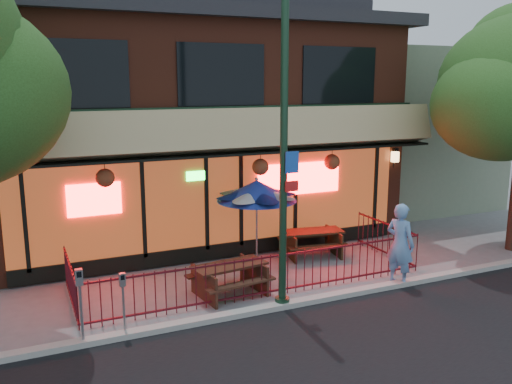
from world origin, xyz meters
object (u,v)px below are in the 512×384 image
(street_light, at_px, (284,164))
(parking_meter_far, at_px, (80,294))
(picnic_table_right, at_px, (312,239))
(pedestrian, at_px, (400,244))
(parking_meter_near, at_px, (123,294))
(picnic_table_left, at_px, (230,275))
(patio_umbrella, at_px, (257,191))

(street_light, height_order, parking_meter_far, street_light)
(picnic_table_right, bearing_deg, pedestrian, -73.07)
(pedestrian, relative_size, parking_meter_near, 1.57)
(picnic_table_right, bearing_deg, parking_meter_near, -154.10)
(parking_meter_near, bearing_deg, picnic_table_left, 22.83)
(street_light, distance_m, pedestrian, 3.84)
(patio_umbrella, distance_m, parking_meter_far, 5.64)
(picnic_table_right, height_order, pedestrian, pedestrian)
(street_light, relative_size, patio_umbrella, 2.93)
(street_light, distance_m, picnic_table_left, 3.00)
(street_light, relative_size, parking_meter_far, 4.67)
(picnic_table_left, distance_m, patio_umbrella, 2.64)
(picnic_table_left, height_order, parking_meter_near, parking_meter_near)
(picnic_table_right, relative_size, parking_meter_near, 1.49)
(picnic_table_left, bearing_deg, street_light, -53.97)
(street_light, xyz_separation_m, parking_meter_far, (-4.20, -0.08, -2.13))
(picnic_table_left, relative_size, parking_meter_near, 1.46)
(pedestrian, height_order, parking_meter_near, pedestrian)
(picnic_table_left, xyz_separation_m, pedestrian, (3.99, -1.05, 0.52))
(picnic_table_left, distance_m, picnic_table_right, 3.58)
(street_light, height_order, parking_meter_near, street_light)
(picnic_table_left, height_order, parking_meter_far, parking_meter_far)
(pedestrian, distance_m, parking_meter_far, 7.39)
(street_light, xyz_separation_m, picnic_table_right, (2.35, 2.80, -2.67))
(parking_meter_far, bearing_deg, pedestrian, 1.01)
(picnic_table_right, xyz_separation_m, parking_meter_far, (-6.55, -2.88, 0.53))
(picnic_table_right, xyz_separation_m, pedestrian, (0.84, -2.75, 0.52))
(picnic_table_left, relative_size, pedestrian, 0.93)
(picnic_table_left, xyz_separation_m, picnic_table_right, (3.15, 1.70, 0.00))
(pedestrian, height_order, parking_meter_far, pedestrian)
(parking_meter_far, bearing_deg, street_light, 1.06)
(street_light, bearing_deg, patio_umbrella, 77.52)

